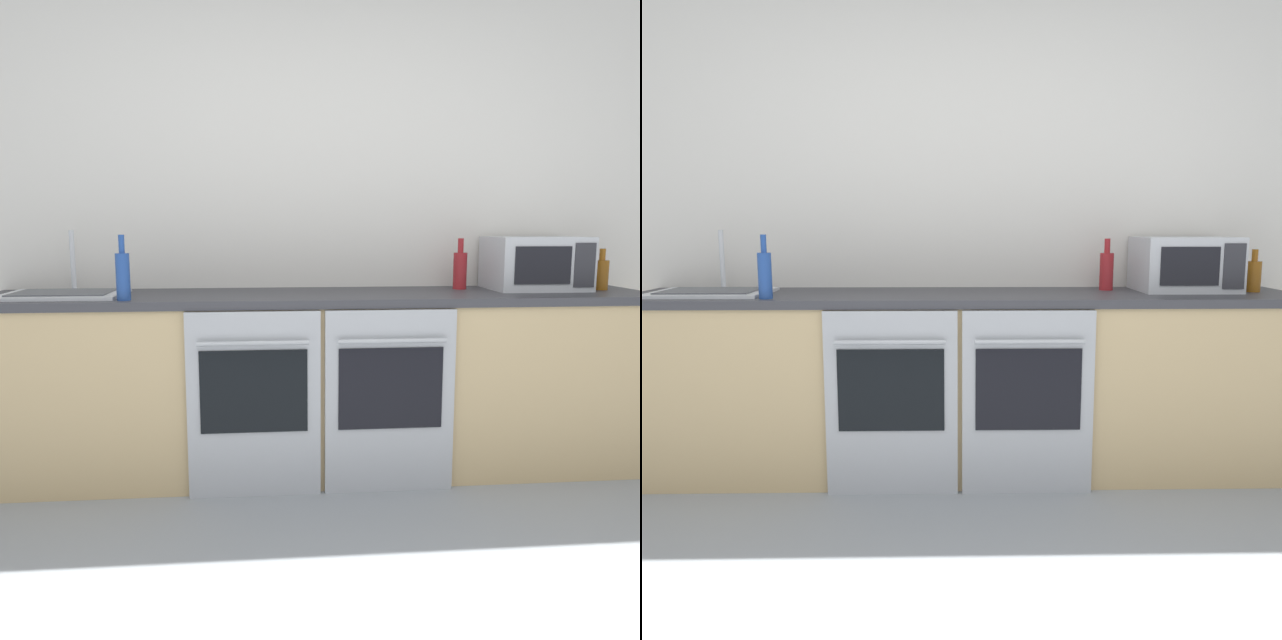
# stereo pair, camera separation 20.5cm
# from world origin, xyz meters

# --- Properties ---
(wall_back) EXTENTS (10.00, 0.06, 2.60)m
(wall_back) POSITION_xyz_m (0.00, 2.16, 1.30)
(wall_back) COLOR silver
(wall_back) RESTS_ON ground_plane
(counter_back) EXTENTS (3.22, 0.62, 0.88)m
(counter_back) POSITION_xyz_m (0.00, 1.83, 0.44)
(counter_back) COLOR tan
(counter_back) RESTS_ON ground_plane
(oven_left) EXTENTS (0.59, 0.06, 0.84)m
(oven_left) POSITION_xyz_m (-0.34, 1.51, 0.43)
(oven_left) COLOR #A8AAAF
(oven_left) RESTS_ON ground_plane
(oven_right) EXTENTS (0.59, 0.06, 0.84)m
(oven_right) POSITION_xyz_m (0.27, 1.51, 0.43)
(oven_right) COLOR #A8AAAF
(oven_right) RESTS_ON ground_plane
(microwave) EXTENTS (0.47, 0.37, 0.27)m
(microwave) POSITION_xyz_m (1.10, 1.92, 1.02)
(microwave) COLOR #B7BABF
(microwave) RESTS_ON counter_back
(bottle_amber) EXTENTS (0.07, 0.07, 0.21)m
(bottle_amber) POSITION_xyz_m (1.42, 1.86, 0.97)
(bottle_amber) COLOR #8C5114
(bottle_amber) RESTS_ON counter_back
(bottle_red) EXTENTS (0.07, 0.07, 0.26)m
(bottle_red) POSITION_xyz_m (0.72, 1.96, 0.99)
(bottle_red) COLOR maroon
(bottle_red) RESTS_ON counter_back
(bottle_blue) EXTENTS (0.06, 0.06, 0.28)m
(bottle_blue) POSITION_xyz_m (-0.90, 1.60, 1.00)
(bottle_blue) COLOR #234793
(bottle_blue) RESTS_ON counter_back
(sink) EXTENTS (0.54, 0.42, 0.30)m
(sink) POSITION_xyz_m (-1.21, 1.80, 0.90)
(sink) COLOR silver
(sink) RESTS_ON counter_back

